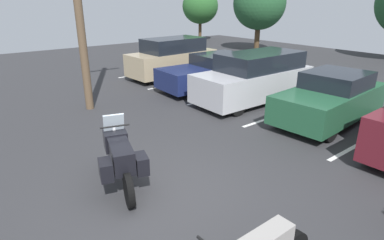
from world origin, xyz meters
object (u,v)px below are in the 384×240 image
at_px(car_green, 331,98).
at_px(car_silver, 255,78).
at_px(motorcycle_touring, 120,157).
at_px(car_navy, 214,72).
at_px(car_tan, 173,58).

bearing_deg(car_green, car_silver, -176.19).
bearing_deg(motorcycle_touring, car_silver, 108.80).
xyz_separation_m(car_navy, car_green, (5.35, 0.11, 0.03)).
bearing_deg(motorcycle_touring, car_tan, 138.73).
relative_size(motorcycle_touring, car_navy, 0.42).
bearing_deg(car_navy, car_silver, -1.99).
height_order(motorcycle_touring, car_tan, car_tan).
relative_size(car_navy, car_silver, 1.02).
bearing_deg(car_navy, car_tan, -177.29).
height_order(motorcycle_touring, car_navy, car_navy).
xyz_separation_m(motorcycle_touring, car_tan, (-7.62, 6.68, 0.30)).
relative_size(car_tan, car_green, 1.04).
distance_m(car_tan, car_navy, 2.94).
height_order(motorcycle_touring, car_green, car_green).
distance_m(car_tan, car_silver, 5.32).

